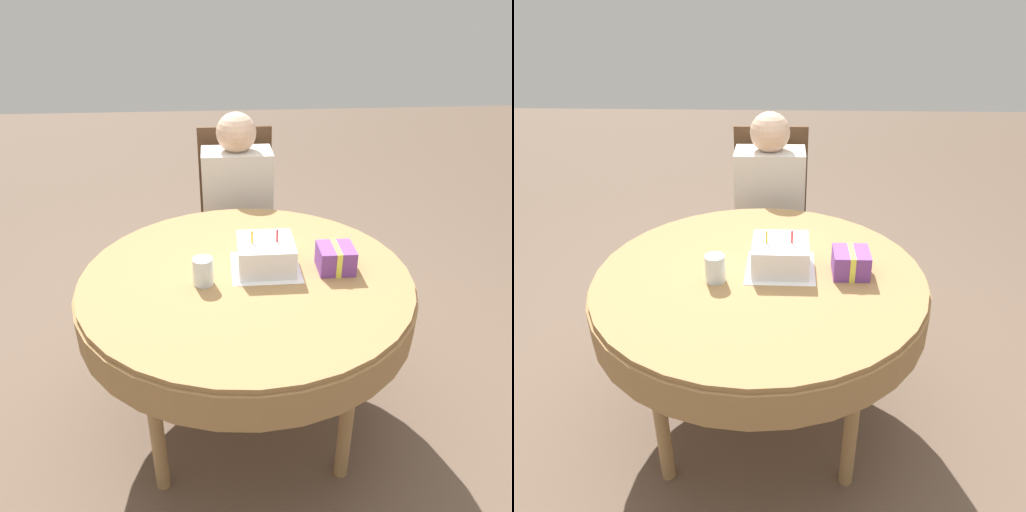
# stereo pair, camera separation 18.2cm
# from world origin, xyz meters

# --- Properties ---
(ground_plane) EXTENTS (12.00, 12.00, 0.00)m
(ground_plane) POSITION_xyz_m (0.00, 0.00, 0.00)
(ground_plane) COLOR brown
(dining_table) EXTENTS (1.23, 1.23, 0.70)m
(dining_table) POSITION_xyz_m (0.00, 0.00, 0.62)
(dining_table) COLOR #9E7547
(dining_table) RESTS_ON ground_plane
(chair) EXTENTS (0.45, 0.45, 0.97)m
(chair) POSITION_xyz_m (0.01, 0.96, 0.51)
(chair) COLOR #4C331E
(chair) RESTS_ON ground_plane
(person) EXTENTS (0.36, 0.32, 1.09)m
(person) POSITION_xyz_m (0.01, 0.86, 0.66)
(person) COLOR #DBB293
(person) RESTS_ON ground_plane
(napkin) EXTENTS (0.26, 0.26, 0.00)m
(napkin) POSITION_xyz_m (0.08, 0.04, 0.70)
(napkin) COLOR white
(napkin) RESTS_ON dining_table
(birthday_cake) EXTENTS (0.21, 0.21, 0.16)m
(birthday_cake) POSITION_xyz_m (0.08, 0.04, 0.76)
(birthday_cake) COLOR white
(birthday_cake) RESTS_ON dining_table
(drinking_glass) EXTENTS (0.07, 0.07, 0.10)m
(drinking_glass) POSITION_xyz_m (-0.15, -0.06, 0.75)
(drinking_glass) COLOR silver
(drinking_glass) RESTS_ON dining_table
(gift_box) EXTENTS (0.13, 0.14, 0.10)m
(gift_box) POSITION_xyz_m (0.33, 0.01, 0.75)
(gift_box) COLOR #753D99
(gift_box) RESTS_ON dining_table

